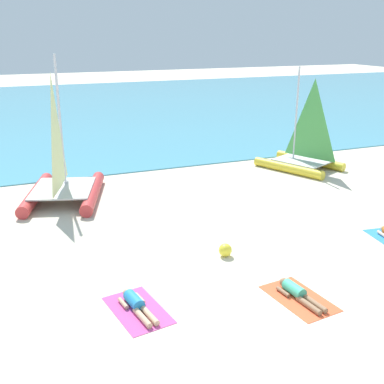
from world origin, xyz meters
TOP-DOWN VIEW (x-y plane):
  - ground_plane at (0.00, 10.00)m, footprint 120.00×120.00m
  - ocean_water at (0.00, 32.58)m, footprint 120.00×40.00m
  - sailboat_red at (-3.70, 9.90)m, footprint 3.83×4.83m
  - sailboat_yellow at (7.47, 10.23)m, footprint 3.61×4.28m
  - towel_left at (-3.15, 1.28)m, footprint 1.39×2.05m
  - sunbather_left at (-3.16, 1.34)m, footprint 0.65×1.57m
  - towel_middle at (0.71, 0.29)m, footprint 1.32×2.02m
  - sunbather_middle at (0.71, 0.36)m, footprint 0.60×1.57m
  - beach_ball at (0.03, 3.11)m, footprint 0.39×0.39m

SIDE VIEW (x-z plane):
  - ground_plane at x=0.00m, z-range 0.00..0.00m
  - towel_left at x=-3.15m, z-range 0.00..0.01m
  - towel_middle at x=0.71m, z-range 0.00..0.01m
  - ocean_water at x=0.00m, z-range 0.00..0.05m
  - sunbather_left at x=-3.16m, z-range -0.02..0.28m
  - sunbather_middle at x=0.71m, z-range -0.02..0.28m
  - beach_ball at x=0.03m, z-range 0.00..0.39m
  - sailboat_yellow at x=7.47m, z-range -1.67..3.09m
  - sailboat_red at x=-3.70m, z-range -1.93..3.58m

